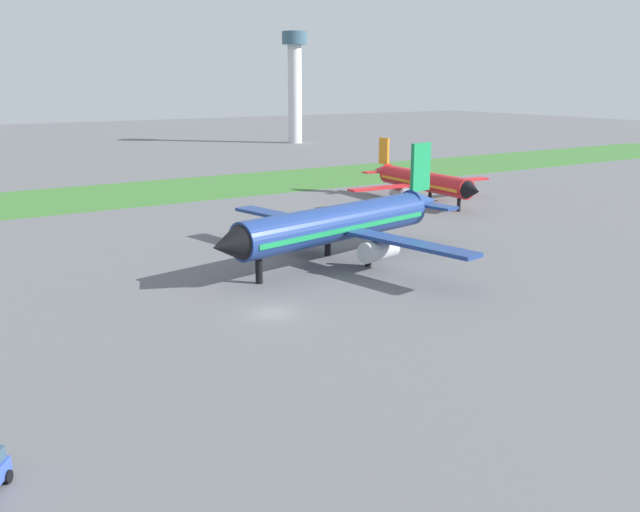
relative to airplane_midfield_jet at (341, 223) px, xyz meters
name	(u,v)px	position (x,y,z in m)	size (l,w,h in m)	color
ground_plane	(272,313)	(-14.89, -11.30, -4.55)	(600.00, 600.00, 0.00)	slate
grass_taxiway_strip	(76,198)	(-14.89, 60.65, -4.51)	(360.00, 28.00, 0.08)	#3D7533
airplane_midfield_jet	(341,223)	(0.00, 0.00, 0.00)	(34.96, 35.44, 12.63)	navy
airplane_parked_jet_far	(422,181)	(33.72, 25.63, -0.93)	(28.43, 27.88, 10.05)	red
control_tower	(295,78)	(72.53, 134.63, 16.13)	(8.00, 8.00, 34.89)	silver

